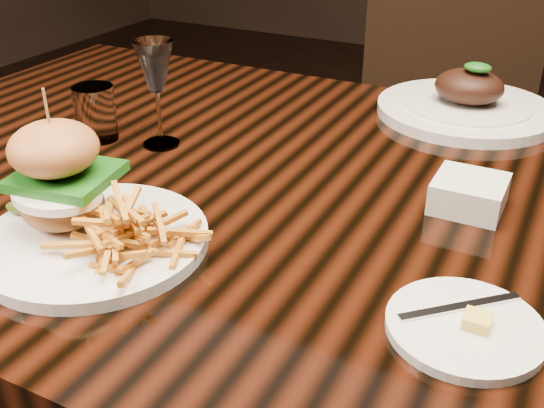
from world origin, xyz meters
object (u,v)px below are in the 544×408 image
at_px(dining_table, 342,243).
at_px(chair_far, 445,120).
at_px(burger_plate, 87,209).
at_px(far_dish, 466,105).
at_px(wine_glass, 155,70).

relative_size(dining_table, chair_far, 1.68).
bearing_deg(dining_table, burger_plate, -130.44).
relative_size(burger_plate, far_dish, 0.86).
bearing_deg(wine_glass, far_dish, 41.47).
distance_m(wine_glass, far_dish, 0.53).
bearing_deg(wine_glass, burger_plate, -69.93).
distance_m(burger_plate, far_dish, 0.68).
relative_size(dining_table, far_dish, 5.34).
height_order(far_dish, chair_far, chair_far).
xyz_separation_m(burger_plate, far_dish, (0.29, 0.62, -0.03)).
xyz_separation_m(dining_table, chair_far, (-0.06, 0.89, -0.13)).
relative_size(wine_glass, chair_far, 0.17).
height_order(wine_glass, chair_far, chair_far).
xyz_separation_m(dining_table, burger_plate, (-0.21, -0.25, 0.12)).
bearing_deg(chair_far, dining_table, -100.19).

